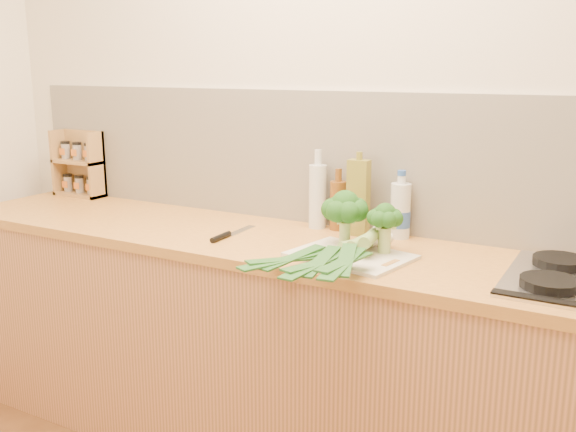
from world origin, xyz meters
name	(u,v)px	position (x,y,z in m)	size (l,w,h in m)	color
room_shell	(337,160)	(0.00, 1.49, 1.17)	(3.50, 3.50, 3.50)	beige
counter	(302,355)	(0.00, 1.20, 0.45)	(3.20, 0.62, 0.90)	#C27F51
chopping_board	(351,256)	(0.23, 1.11, 0.91)	(0.38, 0.28, 0.01)	beige
broccoli_left	(345,209)	(0.16, 1.21, 1.04)	(0.17, 0.17, 0.20)	#A5C070
broccoli_right	(385,219)	(0.32, 1.19, 1.03)	(0.12, 0.12, 0.17)	#A5C070
leek_front	(337,249)	(0.20, 1.08, 0.93)	(0.30, 0.60, 0.04)	white
leek_mid	(348,248)	(0.25, 1.04, 0.95)	(0.12, 0.62, 0.04)	white
leek_back	(363,244)	(0.30, 1.05, 0.97)	(0.14, 0.64, 0.04)	white
chefs_knife	(226,235)	(-0.29, 1.12, 0.91)	(0.04, 0.29, 0.02)	silver
spice_rack	(81,167)	(-1.38, 1.44, 1.04)	(0.27, 0.11, 0.32)	#A58046
oil_tin	(358,197)	(0.13, 1.40, 1.05)	(0.08, 0.05, 0.32)	olive
glass_bottle	(318,195)	(-0.05, 1.43, 1.03)	(0.07, 0.07, 0.31)	silver
amber_bottle	(338,204)	(0.03, 1.44, 1.00)	(0.06, 0.06, 0.24)	brown
water_bottle	(400,212)	(0.29, 1.44, 1.00)	(0.08, 0.08, 0.24)	silver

